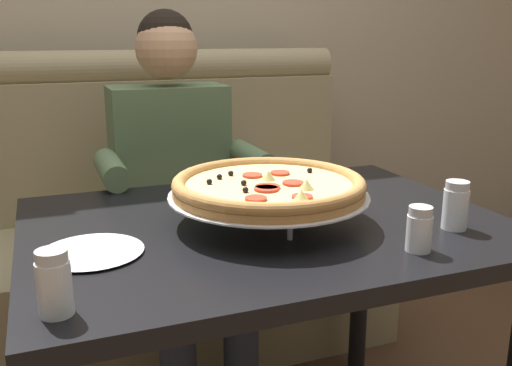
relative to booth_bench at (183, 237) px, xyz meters
name	(u,v)px	position (x,y,z in m)	size (l,w,h in m)	color
booth_bench	(183,237)	(0.00, 0.00, 0.00)	(1.52, 0.78, 1.13)	#998966
dining_table	(266,258)	(0.00, -0.89, 0.25)	(1.15, 0.84, 0.75)	black
diner_main	(177,179)	(-0.07, -0.27, 0.31)	(0.54, 0.64, 1.27)	#2D3342
pizza	(270,187)	(0.00, -0.91, 0.44)	(0.48, 0.48, 0.12)	silver
shaker_oregano	(55,287)	(-0.50, -1.21, 0.40)	(0.06, 0.06, 0.11)	white
shaker_pepper_flakes	(419,232)	(0.22, -1.19, 0.39)	(0.05, 0.05, 0.10)	white
shaker_parmesan	(455,209)	(0.39, -1.11, 0.40)	(0.06, 0.06, 0.11)	white
plate_near_left	(92,249)	(-0.42, -0.96, 0.36)	(0.22, 0.22, 0.02)	white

